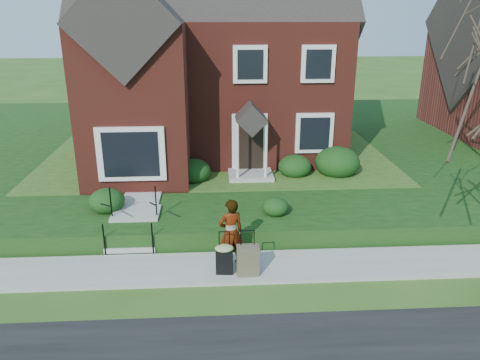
{
  "coord_description": "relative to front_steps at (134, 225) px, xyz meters",
  "views": [
    {
      "loc": [
        -0.15,
        -10.69,
        6.34
      ],
      "look_at": [
        0.61,
        2.0,
        1.75
      ],
      "focal_mm": 35.0,
      "sensor_mm": 36.0,
      "label": 1
    }
  ],
  "objects": [
    {
      "name": "terrace",
      "position": [
        6.5,
        9.06,
        -0.17
      ],
      "size": [
        44.0,
        20.0,
        0.6
      ],
      "primitive_type": "cube",
      "color": "#13380F",
      "rests_on": "ground"
    },
    {
      "name": "main_house",
      "position": [
        2.29,
        7.76,
        4.79
      ],
      "size": [
        10.4,
        10.2,
        9.4
      ],
      "color": "maroon",
      "rests_on": "terrace"
    },
    {
      "name": "walkway",
      "position": [
        0.0,
        3.16,
        0.16
      ],
      "size": [
        1.2,
        6.0,
        0.06
      ],
      "primitive_type": "cube",
      "color": "#9E9B93",
      "rests_on": "terrace"
    },
    {
      "name": "sidewalk",
      "position": [
        2.5,
        -1.84,
        -0.43
      ],
      "size": [
        60.0,
        1.6,
        0.08
      ],
      "primitive_type": "cube",
      "color": "#9E9B93",
      "rests_on": "ground"
    },
    {
      "name": "foundation_shrubs",
      "position": [
        3.54,
        3.16,
        0.6
      ],
      "size": [
        9.9,
        4.72,
        1.16
      ],
      "color": "#103610",
      "rests_on": "terrace"
    },
    {
      "name": "front_steps",
      "position": [
        0.0,
        0.0,
        0.0
      ],
      "size": [
        1.4,
        2.02,
        1.5
      ],
      "color": "#9E9B93",
      "rests_on": "ground"
    },
    {
      "name": "woman",
      "position": [
        2.76,
        -1.72,
        0.52
      ],
      "size": [
        0.77,
        0.62,
        1.83
      ],
      "primitive_type": "imported",
      "rotation": [
        0.0,
        0.0,
        3.44
      ],
      "color": "#999999",
      "rests_on": "sidewalk"
    },
    {
      "name": "ground",
      "position": [
        2.5,
        -1.84,
        -0.47
      ],
      "size": [
        120.0,
        120.0,
        0.0
      ],
      "primitive_type": "plane",
      "color": "#2D5119",
      "rests_on": "ground"
    },
    {
      "name": "suitcase_olive",
      "position": [
        3.16,
        -2.27,
        0.0
      ],
      "size": [
        0.56,
        0.33,
        1.19
      ],
      "rotation": [
        0.0,
        0.0,
        0.03
      ],
      "color": "brown",
      "rests_on": "sidewalk"
    },
    {
      "name": "suitcase_black",
      "position": [
        2.58,
        -2.15,
        0.04
      ],
      "size": [
        0.5,
        0.42,
        1.13
      ],
      "rotation": [
        0.0,
        0.0,
        -0.08
      ],
      "color": "black",
      "rests_on": "sidewalk"
    }
  ]
}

